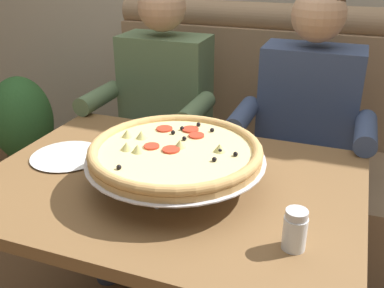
# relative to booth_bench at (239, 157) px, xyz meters

# --- Properties ---
(booth_bench) EXTENTS (1.46, 0.78, 1.13)m
(booth_bench) POSITION_rel_booth_bench_xyz_m (0.00, 0.00, 0.00)
(booth_bench) COLOR #937556
(booth_bench) RESTS_ON ground_plane
(dining_table) EXTENTS (1.15, 0.84, 0.73)m
(dining_table) POSITION_rel_booth_bench_xyz_m (0.00, -0.89, 0.24)
(dining_table) COLOR brown
(dining_table) RESTS_ON ground_plane
(diner_left) EXTENTS (0.54, 0.64, 1.27)m
(diner_left) POSITION_rel_booth_bench_xyz_m (-0.33, -0.27, 0.31)
(diner_left) COLOR #2D3342
(diner_left) RESTS_ON ground_plane
(diner_right) EXTENTS (0.54, 0.64, 1.27)m
(diner_right) POSITION_rel_booth_bench_xyz_m (0.33, -0.27, 0.31)
(diner_right) COLOR #2D3342
(diner_right) RESTS_ON ground_plane
(pizza) EXTENTS (0.53, 0.53, 0.14)m
(pizza) POSITION_rel_booth_bench_xyz_m (0.03, -0.90, 0.44)
(pizza) COLOR silver
(pizza) RESTS_ON dining_table
(shaker_pepper_flakes) EXTENTS (0.06, 0.06, 0.10)m
(shaker_pepper_flakes) POSITION_rel_booth_bench_xyz_m (0.41, -1.09, 0.38)
(shaker_pepper_flakes) COLOR white
(shaker_pepper_flakes) RESTS_ON dining_table
(plate_near_left) EXTENTS (0.24, 0.24, 0.02)m
(plate_near_left) POSITION_rel_booth_bench_xyz_m (-0.39, -0.86, 0.34)
(plate_near_left) COLOR white
(plate_near_left) RESTS_ON dining_table
(potted_plant) EXTENTS (0.36, 0.36, 0.70)m
(potted_plant) POSITION_rel_booth_bench_xyz_m (-1.32, -0.05, -0.01)
(potted_plant) COLOR brown
(potted_plant) RESTS_ON ground_plane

